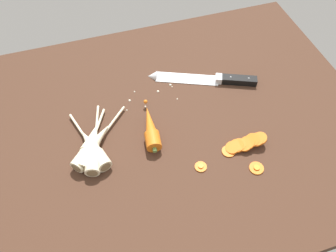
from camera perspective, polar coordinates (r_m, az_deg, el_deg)
The scene contains 11 objects.
ground_plane at distance 99.32cm, azimuth -0.35°, elevation -0.32°, with size 120.00×90.00×4.00cm, color #42281C.
chefs_knife at distance 109.28cm, azimuth 5.48°, elevation 8.01°, with size 33.26×16.68×4.18cm.
whole_carrot at distance 94.23cm, azimuth -2.95°, elevation -0.43°, with size 5.82×18.32×4.20cm.
parsnip_front at distance 92.61cm, azimuth -12.38°, elevation -3.76°, with size 7.74×22.96×4.00cm.
parsnip_mid_left at distance 93.20cm, azimuth -12.57°, elevation -3.28°, with size 18.18×18.72×4.00cm.
parsnip_mid_right at distance 92.76cm, azimuth -12.58°, elevation -3.69°, with size 8.77×21.51×4.00cm.
parsnip_back at distance 93.24cm, azimuth -13.22°, elevation -3.45°, with size 11.50×19.39×4.00cm.
carrot_slice_stack at distance 94.42cm, azimuth 12.79°, elevation -2.96°, with size 12.82×4.57×3.45cm.
carrot_slice_stray_near at distance 89.93cm, azimuth 5.57°, elevation -6.82°, with size 3.22×3.22×0.70cm.
carrot_slice_stray_mid at distance 92.30cm, azimuth 14.76°, elevation -6.85°, with size 3.86×3.86×0.70cm.
mince_crumbs at distance 105.03cm, azimuth -2.58°, elevation 5.61°, with size 16.52×8.93×0.79cm.
Camera 1 is at (-17.04, -56.19, 78.10)cm, focal length 36.04 mm.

